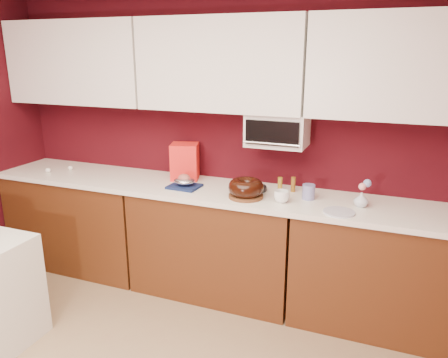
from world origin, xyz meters
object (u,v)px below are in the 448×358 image
foil_ham_nest (184,181)px  pandoro_box (185,161)px  toaster_oven (278,130)px  flower_vase (361,199)px  bundt_cake (246,187)px  coffee_mug (282,195)px  blue_jar (309,192)px

foil_ham_nest → pandoro_box: pandoro_box is taller
toaster_oven → flower_vase: 0.80m
foil_ham_nest → bundt_cake: bearing=-5.9°
bundt_cake → coffee_mug: (0.27, -0.01, -0.03)m
foil_ham_nest → blue_jar: bearing=4.8°
bundt_cake → blue_jar: 0.46m
bundt_cake → foil_ham_nest: bearing=174.1°
bundt_cake → coffee_mug: bundt_cake is taller
pandoro_box → flower_vase: pandoro_box is taller
bundt_cake → pandoro_box: size_ratio=0.87×
bundt_cake → flower_vase: bundt_cake is taller
toaster_oven → pandoro_box: toaster_oven is taller
toaster_oven → coffee_mug: 0.53m
bundt_cake → flower_vase: 0.82m
coffee_mug → blue_jar: bearing=41.1°
flower_vase → toaster_oven: bearing=165.2°
pandoro_box → coffee_mug: bearing=-35.2°
toaster_oven → blue_jar: size_ratio=4.07×
bundt_cake → toaster_oven: bearing=61.8°
foil_ham_nest → flower_vase: 1.35m
bundt_cake → pandoro_box: 0.71m
coffee_mug → flower_vase: (0.54, 0.11, 0.01)m
flower_vase → pandoro_box: bearing=173.1°
blue_jar → foil_ham_nest: bearing=-175.2°
coffee_mug → pandoro_box: bearing=162.4°
toaster_oven → bundt_cake: toaster_oven is taller
toaster_oven → flower_vase: toaster_oven is taller
toaster_oven → flower_vase: (0.66, -0.17, -0.42)m
foil_ham_nest → coffee_mug: bearing=-4.4°
pandoro_box → coffee_mug: 0.97m
pandoro_box → blue_jar: bearing=-25.3°
blue_jar → flower_vase: 0.37m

